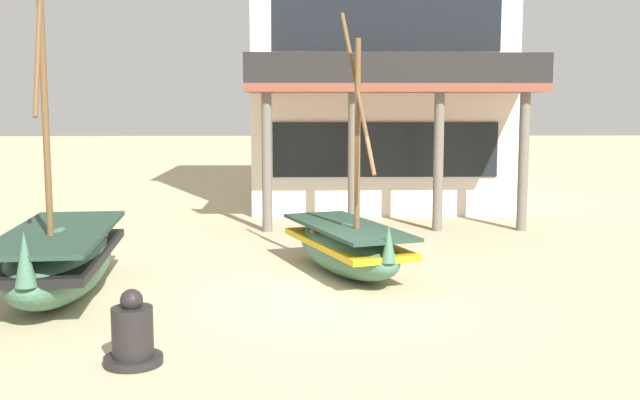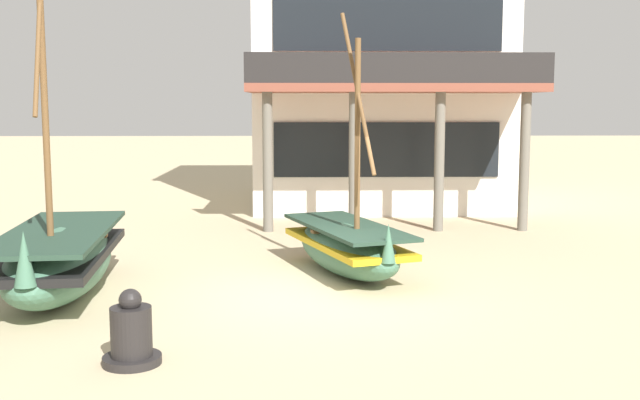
{
  "view_description": "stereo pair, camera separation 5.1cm",
  "coord_description": "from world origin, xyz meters",
  "px_view_note": "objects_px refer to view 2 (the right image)",
  "views": [
    {
      "loc": [
        -0.34,
        -11.95,
        3.05
      ],
      "look_at": [
        0.0,
        1.0,
        1.4
      ],
      "focal_mm": 42.66,
      "sensor_mm": 36.0,
      "label": 1
    },
    {
      "loc": [
        -0.29,
        -11.95,
        3.05
      ],
      "look_at": [
        0.0,
        1.0,
        1.4
      ],
      "focal_mm": 42.66,
      "sensor_mm": 36.0,
      "label": 2
    }
  ],
  "objects_px": {
    "fishing_boat_centre_large": "(59,258)",
    "capstan_winch": "(131,335)",
    "fishing_boat_near_left": "(347,246)",
    "harbor_building_main": "(375,35)"
  },
  "relations": [
    {
      "from": "fishing_boat_centre_large",
      "to": "capstan_winch",
      "type": "height_order",
      "value": "fishing_boat_centre_large"
    },
    {
      "from": "fishing_boat_near_left",
      "to": "harbor_building_main",
      "type": "distance_m",
      "value": 11.35
    },
    {
      "from": "fishing_boat_near_left",
      "to": "fishing_boat_centre_large",
      "type": "distance_m",
      "value": 4.89
    },
    {
      "from": "fishing_boat_centre_large",
      "to": "capstan_winch",
      "type": "xyz_separation_m",
      "value": [
        1.85,
        -3.25,
        -0.26
      ]
    },
    {
      "from": "fishing_boat_near_left",
      "to": "harbor_building_main",
      "type": "xyz_separation_m",
      "value": [
        1.44,
        10.27,
        4.61
      ]
    },
    {
      "from": "fishing_boat_near_left",
      "to": "harbor_building_main",
      "type": "relative_size",
      "value": 0.45
    },
    {
      "from": "fishing_boat_near_left",
      "to": "capstan_winch",
      "type": "bearing_deg",
      "value": -120.89
    },
    {
      "from": "capstan_winch",
      "to": "harbor_building_main",
      "type": "relative_size",
      "value": 0.09
    },
    {
      "from": "harbor_building_main",
      "to": "fishing_boat_centre_large",
      "type": "bearing_deg",
      "value": -117.5
    },
    {
      "from": "fishing_boat_near_left",
      "to": "harbor_building_main",
      "type": "bearing_deg",
      "value": 82.03
    }
  ]
}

